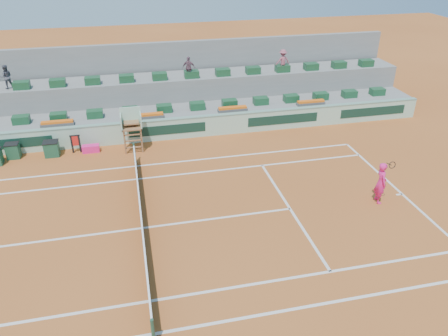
{
  "coord_description": "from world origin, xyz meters",
  "views": [
    {
      "loc": [
        0.06,
        -14.89,
        10.7
      ],
      "look_at": [
        4.0,
        2.5,
        1.0
      ],
      "focal_mm": 35.0,
      "sensor_mm": 36.0,
      "label": 1
    }
  ],
  "objects_px": {
    "tennis_player": "(381,183)",
    "umpire_chair": "(131,124)",
    "player_bag": "(91,149)",
    "drink_cooler_a": "(52,149)"
  },
  "relations": [
    {
      "from": "drink_cooler_a",
      "to": "tennis_player",
      "type": "height_order",
      "value": "tennis_player"
    },
    {
      "from": "umpire_chair",
      "to": "drink_cooler_a",
      "type": "distance_m",
      "value": 4.47
    },
    {
      "from": "player_bag",
      "to": "drink_cooler_a",
      "type": "bearing_deg",
      "value": -179.86
    },
    {
      "from": "tennis_player",
      "to": "umpire_chair",
      "type": "bearing_deg",
      "value": 143.3
    },
    {
      "from": "umpire_chair",
      "to": "drink_cooler_a",
      "type": "xyz_separation_m",
      "value": [
        -4.32,
        0.22,
        -1.12
      ]
    },
    {
      "from": "umpire_chair",
      "to": "drink_cooler_a",
      "type": "height_order",
      "value": "umpire_chair"
    },
    {
      "from": "player_bag",
      "to": "umpire_chair",
      "type": "relative_size",
      "value": 0.38
    },
    {
      "from": "player_bag",
      "to": "tennis_player",
      "type": "height_order",
      "value": "tennis_player"
    },
    {
      "from": "umpire_chair",
      "to": "tennis_player",
      "type": "bearing_deg",
      "value": -36.7
    },
    {
      "from": "umpire_chair",
      "to": "tennis_player",
      "type": "height_order",
      "value": "umpire_chair"
    }
  ]
}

